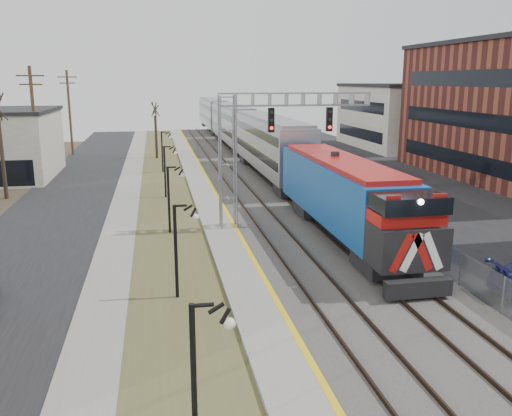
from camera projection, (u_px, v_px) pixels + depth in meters
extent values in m
cube|color=black|center=(57.00, 211.00, 37.44)|extent=(7.00, 120.00, 0.04)
cube|color=gray|center=(124.00, 208.00, 38.24)|extent=(2.00, 120.00, 0.08)
cube|color=#4A4D29|center=(167.00, 206.00, 38.78)|extent=(4.00, 120.00, 0.06)
cube|color=gray|center=(209.00, 203.00, 39.29)|extent=(2.00, 120.00, 0.24)
cube|color=#595651|center=(276.00, 201.00, 40.19)|extent=(8.00, 120.00, 0.20)
cube|color=black|center=(425.00, 196.00, 42.35)|extent=(16.00, 120.00, 0.04)
cube|color=gold|center=(221.00, 201.00, 39.42)|extent=(0.24, 120.00, 0.01)
cube|color=#2D2119|center=(239.00, 200.00, 39.66)|extent=(0.08, 120.00, 0.15)
cube|color=#2D2119|center=(259.00, 199.00, 39.93)|extent=(0.08, 120.00, 0.15)
cube|color=#2D2119|center=(286.00, 198.00, 40.29)|extent=(0.08, 120.00, 0.15)
cube|color=#2D2119|center=(305.00, 197.00, 40.55)|extent=(0.08, 120.00, 0.15)
cube|color=#124C98|center=(346.00, 199.00, 29.67)|extent=(3.00, 17.00, 4.25)
cube|color=black|center=(418.00, 288.00, 21.75)|extent=(2.80, 0.50, 0.70)
cube|color=#92949C|center=(269.00, 146.00, 48.96)|extent=(3.00, 22.00, 5.33)
cube|color=#92949C|center=(233.00, 126.00, 70.77)|extent=(3.00, 22.00, 5.33)
cube|color=#92949C|center=(214.00, 115.00, 92.58)|extent=(3.00, 22.00, 5.33)
cube|color=gray|center=(228.00, 165.00, 31.79)|extent=(1.00, 1.00, 8.00)
cube|color=gray|center=(295.00, 99.00, 31.64)|extent=(9.00, 0.80, 0.80)
cube|color=black|center=(271.00, 120.00, 31.21)|extent=(0.35, 0.25, 1.40)
cube|color=black|center=(329.00, 119.00, 31.83)|extent=(0.35, 0.25, 1.40)
cylinder|color=black|center=(194.00, 385.00, 12.50)|extent=(0.14, 0.14, 4.00)
cylinder|color=black|center=(176.00, 252.00, 22.06)|extent=(0.14, 0.14, 4.00)
cylinder|color=black|center=(169.00, 200.00, 31.63)|extent=(0.14, 0.14, 4.00)
cylinder|color=black|center=(165.00, 172.00, 41.20)|extent=(0.14, 0.14, 4.00)
cylinder|color=black|center=(162.00, 152.00, 52.67)|extent=(0.14, 0.14, 4.00)
cylinder|color=#4C3823|center=(35.00, 127.00, 45.33)|extent=(0.28, 0.28, 10.00)
cylinder|color=#4C3823|center=(70.00, 113.00, 64.46)|extent=(0.28, 0.28, 10.00)
cube|color=gray|center=(330.00, 190.00, 40.78)|extent=(0.04, 120.00, 1.60)
cube|color=beige|center=(416.00, 117.00, 72.63)|extent=(16.00, 18.00, 8.00)
cylinder|color=#382D23|center=(3.00, 160.00, 40.74)|extent=(0.30, 0.30, 5.95)
cylinder|color=#382D23|center=(156.00, 137.00, 62.05)|extent=(0.30, 0.30, 4.90)
imported|color=slate|center=(401.00, 201.00, 37.73)|extent=(4.10, 2.31, 1.32)
imported|color=#0C3C21|center=(366.00, 186.00, 42.43)|extent=(4.59, 1.75, 1.49)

